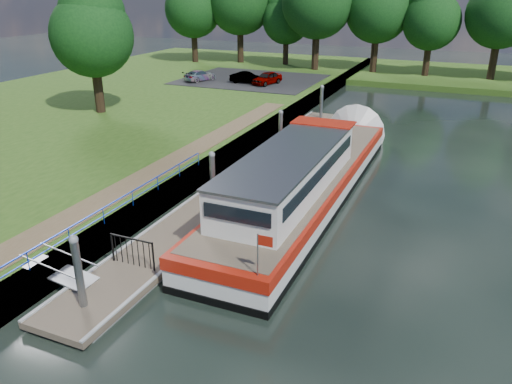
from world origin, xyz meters
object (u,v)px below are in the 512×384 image
at_px(car_c, 200,75).
at_px(barge, 309,176).
at_px(car_a, 267,78).
at_px(pontoon, 251,176).
at_px(car_b, 247,78).

bearing_deg(car_c, barge, 147.30).
bearing_deg(barge, car_a, 116.56).
xyz_separation_m(pontoon, car_b, (-10.46, 22.63, 1.20)).
bearing_deg(car_a, pontoon, -54.56).
xyz_separation_m(barge, car_b, (-14.06, 23.63, 0.30)).
bearing_deg(barge, car_c, 129.66).
relative_size(barge, car_b, 6.32).
xyz_separation_m(pontoon, car_a, (-8.34, 22.89, 1.27)).
bearing_deg(car_b, car_c, 95.63).
bearing_deg(car_a, barge, -48.03).
distance_m(pontoon, barge, 3.84).
bearing_deg(barge, pontoon, 164.51).
relative_size(car_b, car_c, 0.90).
xyz_separation_m(pontoon, car_c, (-15.51, 22.04, 1.19)).
bearing_deg(car_a, car_c, -157.87).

